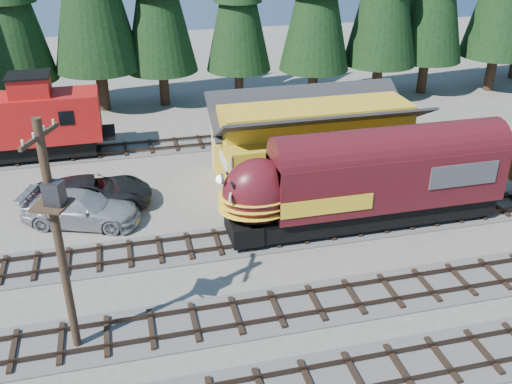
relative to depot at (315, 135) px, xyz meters
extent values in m
plane|color=#6B665B|center=(0.00, -10.50, -2.96)|extent=(120.00, 120.00, 0.00)
cube|color=#4C4947|center=(10.00, -6.50, -2.92)|extent=(68.00, 3.20, 0.08)
cube|color=#38281E|center=(10.00, -5.78, -2.71)|extent=(68.00, 0.08, 0.16)
cube|color=#4C4947|center=(-10.00, 7.50, -2.92)|extent=(32.00, 3.20, 0.08)
cube|color=#38281E|center=(-10.00, 6.78, -2.71)|extent=(32.00, 0.08, 0.16)
cube|color=#38281E|center=(-10.00, 8.22, -2.71)|extent=(32.00, 0.08, 0.16)
cube|color=gold|center=(0.00, 0.00, -1.26)|extent=(12.00, 6.00, 3.40)
cube|color=yellow|center=(0.00, 0.00, 1.16)|extent=(11.88, 3.30, 1.44)
cube|color=white|center=(-6.04, -1.00, -0.76)|extent=(0.06, 2.40, 0.60)
cube|color=black|center=(1.02, -6.50, -2.10)|extent=(13.91, 2.49, 1.07)
cube|color=#4F1218|center=(1.80, -6.50, -0.10)|extent=(12.69, 2.93, 2.93)
ellipsoid|color=#4F1218|center=(-5.32, -6.50, -0.19)|extent=(3.71, 2.87, 3.61)
cube|color=#38383A|center=(5.41, -6.50, 0.25)|extent=(3.90, 2.99, 1.27)
sphere|color=white|center=(-7.25, -6.50, 0.78)|extent=(0.43, 0.43, 0.43)
cube|color=black|center=(-18.33, 7.50, -2.10)|extent=(9.53, 2.46, 1.06)
cube|color=#B61413|center=(-18.33, 7.50, 0.01)|extent=(10.59, 3.07, 3.18)
cube|color=#B61413|center=(-17.27, 7.50, 2.24)|extent=(2.54, 2.33, 1.27)
cylinder|color=black|center=(-14.35, -12.65, 1.86)|extent=(0.32, 0.32, 9.65)
cube|color=#473321|center=(-14.35, -12.65, 6.05)|extent=(1.11, 2.19, 0.15)
cube|color=black|center=(-14.35, -12.65, 3.47)|extent=(1.57, 1.57, 0.09)
cube|color=#333338|center=(-14.18, -12.65, 3.96)|extent=(0.81, 0.76, 0.86)
imported|color=black|center=(-13.82, -0.86, -2.00)|extent=(6.96, 3.30, 1.92)
imported|color=#A4A6AB|center=(-14.33, -2.54, -2.03)|extent=(6.90, 4.57, 1.86)
camera|label=1|loc=(-11.64, -31.48, 12.95)|focal=40.00mm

